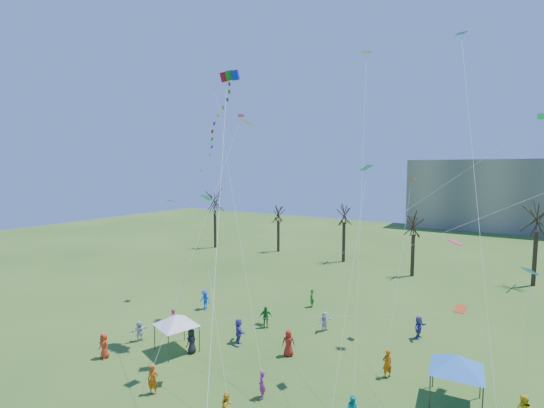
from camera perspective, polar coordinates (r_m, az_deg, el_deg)
The scene contains 6 objects.
bare_tree_row at distance 49.98m, azimuth 23.97°, elevation -2.56°, with size 68.99×8.36×10.29m.
big_box_kite at distance 28.39m, azimuth -8.09°, elevation 11.06°, with size 5.58×7.52×23.64m.
canopy_tent_white at distance 28.98m, azimuth -14.20°, elevation -16.55°, with size 3.41×3.41×2.69m.
canopy_tent_blue at distance 24.65m, azimuth 26.08°, elevation -20.60°, with size 3.80×3.80×2.86m.
festival_crowd at distance 26.95m, azimuth 1.99°, elevation -21.41°, with size 25.68×18.85×1.84m.
small_kites_aloft at distance 25.95m, azimuth 9.21°, elevation 5.13°, with size 29.51×17.62×33.69m.
Camera 1 is at (11.46, -13.06, 12.96)m, focal length 25.00 mm.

